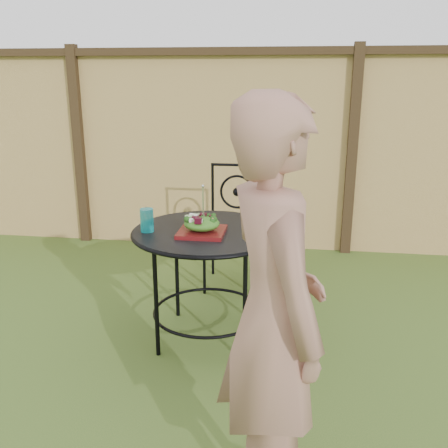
{
  "coord_description": "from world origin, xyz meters",
  "views": [
    {
      "loc": [
        0.79,
        -2.48,
        1.63
      ],
      "look_at": [
        0.37,
        0.42,
        0.75
      ],
      "focal_mm": 40.0,
      "sensor_mm": 36.0,
      "label": 1
    }
  ],
  "objects_px": {
    "patio_chair": "(235,223)",
    "diner": "(273,318)",
    "salad_plate": "(202,232)",
    "patio_table": "(207,251)"
  },
  "relations": [
    {
      "from": "patio_table",
      "to": "patio_chair",
      "type": "relative_size",
      "value": 0.97
    },
    {
      "from": "patio_chair",
      "to": "diner",
      "type": "relative_size",
      "value": 0.6
    },
    {
      "from": "patio_table",
      "to": "diner",
      "type": "relative_size",
      "value": 0.58
    },
    {
      "from": "salad_plate",
      "to": "diner",
      "type": "bearing_deg",
      "value": -67.52
    },
    {
      "from": "patio_table",
      "to": "patio_chair",
      "type": "height_order",
      "value": "patio_chair"
    },
    {
      "from": "diner",
      "to": "patio_table",
      "type": "bearing_deg",
      "value": -2.92
    },
    {
      "from": "patio_chair",
      "to": "diner",
      "type": "xyz_separation_m",
      "value": [
        0.4,
        -2.14,
        0.29
      ]
    },
    {
      "from": "patio_chair",
      "to": "diner",
      "type": "distance_m",
      "value": 2.19
    },
    {
      "from": "patio_chair",
      "to": "salad_plate",
      "type": "xyz_separation_m",
      "value": [
        -0.08,
        -0.99,
        0.23
      ]
    },
    {
      "from": "patio_chair",
      "to": "diner",
      "type": "height_order",
      "value": "diner"
    }
  ]
}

